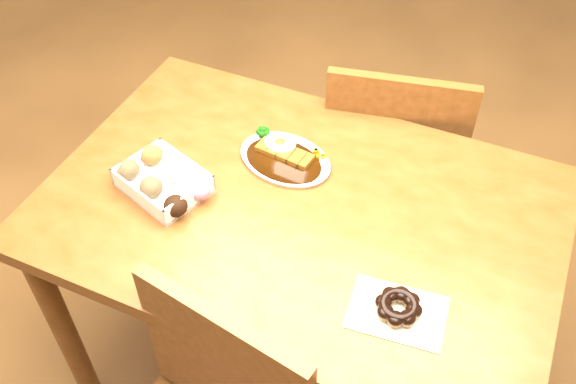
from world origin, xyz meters
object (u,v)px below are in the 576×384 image
at_px(table, 299,232).
at_px(katsu_curry_plate, 284,156).
at_px(donut_box, 163,180).
at_px(pon_de_ring, 398,307).
at_px(chair_far, 392,158).

bearing_deg(table, katsu_curry_plate, 127.42).
distance_m(table, donut_box, 0.35).
distance_m(donut_box, pon_de_ring, 0.63).
relative_size(chair_far, donut_box, 3.56).
bearing_deg(pon_de_ring, chair_far, 106.10).
bearing_deg(katsu_curry_plate, table, -52.58).
relative_size(table, pon_de_ring, 5.80).
xyz_separation_m(chair_far, donut_box, (-0.41, -0.62, 0.30)).
relative_size(table, katsu_curry_plate, 4.48).
bearing_deg(katsu_curry_plate, pon_de_ring, -38.98).
xyz_separation_m(table, pon_de_ring, (0.30, -0.19, 0.12)).
xyz_separation_m(chair_far, katsu_curry_plate, (-0.19, -0.41, 0.28)).
bearing_deg(pon_de_ring, table, 147.13).
distance_m(chair_far, donut_box, 0.80).
bearing_deg(table, pon_de_ring, -32.87).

